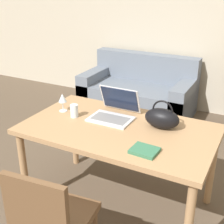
{
  "coord_description": "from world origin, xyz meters",
  "views": [
    {
      "loc": [
        0.84,
        -1.24,
        1.85
      ],
      "look_at": [
        -0.2,
        0.76,
        0.87
      ],
      "focal_mm": 50.0,
      "sensor_mm": 36.0,
      "label": 1
    }
  ],
  "objects": [
    {
      "name": "chair",
      "position": [
        -0.2,
        -0.07,
        0.48
      ],
      "size": [
        0.48,
        0.48,
        0.85
      ],
      "rotation": [
        0.0,
        0.0,
        0.1
      ],
      "color": "brown",
      "rests_on": "ground_plane"
    },
    {
      "name": "wine_glass",
      "position": [
        -0.73,
        0.82,
        0.87
      ],
      "size": [
        0.07,
        0.07,
        0.16
      ],
      "color": "silver",
      "rests_on": "dining_table"
    },
    {
      "name": "laptop",
      "position": [
        -0.26,
        0.93,
        0.82
      ],
      "size": [
        0.36,
        0.35,
        0.24
      ],
      "color": "silver",
      "rests_on": "dining_table"
    },
    {
      "name": "book",
      "position": [
        0.18,
        0.5,
        0.77
      ],
      "size": [
        0.19,
        0.16,
        0.02
      ],
      "rotation": [
        0.0,
        0.0,
        -0.06
      ],
      "color": "#336B4C",
      "rests_on": "dining_table"
    },
    {
      "name": "drinking_glass",
      "position": [
        -0.57,
        0.77,
        0.81
      ],
      "size": [
        0.07,
        0.07,
        0.11
      ],
      "color": "silver",
      "rests_on": "dining_table"
    },
    {
      "name": "wall_back",
      "position": [
        0.0,
        3.22,
        1.35
      ],
      "size": [
        10.0,
        0.06,
        2.7
      ],
      "color": "#BCB29E",
      "rests_on": "ground_plane"
    },
    {
      "name": "handbag",
      "position": [
        0.16,
        0.91,
        0.84
      ],
      "size": [
        0.28,
        0.15,
        0.23
      ],
      "color": "black",
      "rests_on": "dining_table"
    },
    {
      "name": "dining_table",
      "position": [
        -0.14,
        0.76,
        0.67
      ],
      "size": [
        1.52,
        0.88,
        0.75
      ],
      "color": "#A87F56",
      "rests_on": "ground_plane"
    },
    {
      "name": "couch",
      "position": [
        -0.8,
        2.75,
        0.28
      ],
      "size": [
        1.58,
        0.83,
        0.82
      ],
      "color": "slate",
      "rests_on": "ground_plane"
    }
  ]
}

